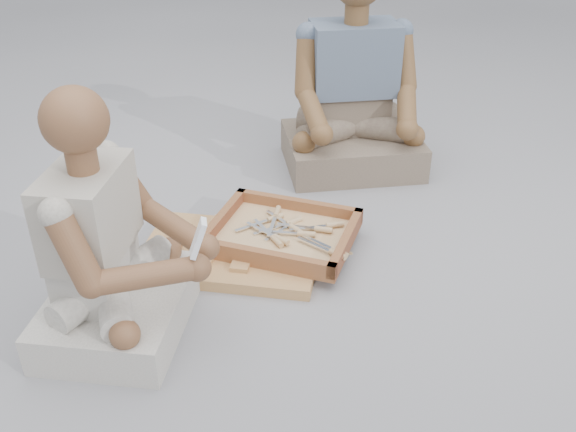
{
  "coord_description": "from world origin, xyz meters",
  "views": [
    {
      "loc": [
        -0.04,
        -1.69,
        1.41
      ],
      "look_at": [
        0.03,
        0.17,
        0.3
      ],
      "focal_mm": 40.0,
      "sensor_mm": 36.0,
      "label": 1
    }
  ],
  "objects_px": {
    "tool_tray": "(282,234)",
    "companion": "(353,101)",
    "craftsman": "(109,256)",
    "carved_panel": "(231,253)"
  },
  "relations": [
    {
      "from": "tool_tray",
      "to": "craftsman",
      "type": "xyz_separation_m",
      "value": [
        -0.55,
        -0.44,
        0.21
      ]
    },
    {
      "from": "tool_tray",
      "to": "companion",
      "type": "xyz_separation_m",
      "value": [
        0.36,
        0.75,
        0.26
      ]
    },
    {
      "from": "tool_tray",
      "to": "craftsman",
      "type": "relative_size",
      "value": 0.8
    },
    {
      "from": "craftsman",
      "to": "companion",
      "type": "relative_size",
      "value": 0.84
    },
    {
      "from": "carved_panel",
      "to": "tool_tray",
      "type": "bearing_deg",
      "value": 14.98
    },
    {
      "from": "companion",
      "to": "craftsman",
      "type": "bearing_deg",
      "value": 46.23
    },
    {
      "from": "tool_tray",
      "to": "craftsman",
      "type": "bearing_deg",
      "value": -141.45
    },
    {
      "from": "carved_panel",
      "to": "craftsman",
      "type": "relative_size",
      "value": 0.81
    },
    {
      "from": "carved_panel",
      "to": "craftsman",
      "type": "distance_m",
      "value": 0.58
    },
    {
      "from": "carved_panel",
      "to": "craftsman",
      "type": "bearing_deg",
      "value": -132.34
    }
  ]
}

